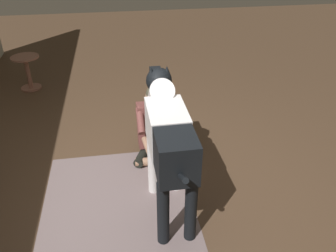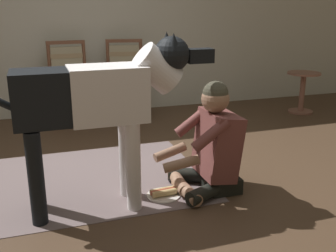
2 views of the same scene
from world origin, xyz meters
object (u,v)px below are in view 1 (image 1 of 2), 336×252
large_dog (168,135)px  hot_dog_on_plate (161,172)px  person_sitting_on_floor (156,128)px  round_side_table (27,70)px

large_dog → hot_dog_on_plate: (0.45, 0.00, -0.76)m
person_sitting_on_floor → round_side_table: bearing=40.0°
hot_dog_on_plate → large_dog: bearing=-179.5°
large_dog → round_side_table: 3.49m
person_sitting_on_floor → large_dog: (-0.83, -0.01, 0.43)m
round_side_table → person_sitting_on_floor: bearing=-140.0°
person_sitting_on_floor → round_side_table: 2.78m
large_dog → hot_dog_on_plate: 0.88m
large_dog → round_side_table: large_dog is taller
person_sitting_on_floor → large_dog: size_ratio=0.56×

